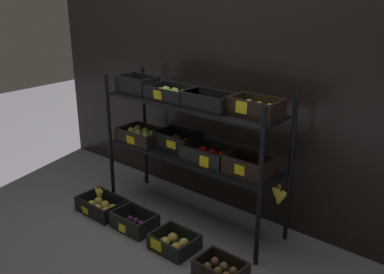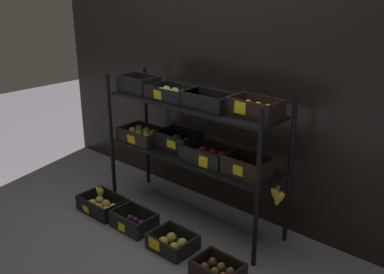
{
  "view_description": "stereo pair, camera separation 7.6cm",
  "coord_description": "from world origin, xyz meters",
  "views": [
    {
      "loc": [
        1.95,
        -2.3,
        1.75
      ],
      "look_at": [
        0.0,
        0.0,
        0.67
      ],
      "focal_mm": 40.52,
      "sensor_mm": 36.0,
      "label": 1
    },
    {
      "loc": [
        2.01,
        -2.25,
        1.75
      ],
      "look_at": [
        0.0,
        0.0,
        0.67
      ],
      "focal_mm": 40.52,
      "sensor_mm": 36.0,
      "label": 2
    }
  ],
  "objects": [
    {
      "name": "ground_plane",
      "position": [
        0.0,
        0.0,
        0.0
      ],
      "size": [
        10.0,
        10.0,
        0.0
      ],
      "primitive_type": "plane",
      "color": "slate"
    },
    {
      "name": "banana_bunch_loose",
      "position": [
        -0.6,
        -0.42,
        0.17
      ],
      "size": [
        0.11,
        0.04,
        0.12
      ],
      "color": "brown",
      "rests_on": "crate_ground_apple_gold"
    },
    {
      "name": "crate_ground_apple_gold",
      "position": [
        -0.6,
        -0.41,
        0.05
      ],
      "size": [
        0.38,
        0.26,
        0.12
      ],
      "color": "black",
      "rests_on": "ground_plane"
    },
    {
      "name": "display_rack",
      "position": [
        -0.0,
        -0.01,
        0.73
      ],
      "size": [
        1.55,
        0.42,
        1.08
      ],
      "color": "black",
      "rests_on": "ground_plane"
    },
    {
      "name": "crate_ground_center_apple_gold",
      "position": [
        0.19,
        -0.42,
        0.04
      ],
      "size": [
        0.3,
        0.25,
        0.11
      ],
      "color": "black",
      "rests_on": "ground_plane"
    },
    {
      "name": "storefront_wall",
      "position": [
        0.0,
        0.4,
        0.98
      ],
      "size": [
        3.83,
        0.12,
        1.96
      ],
      "primitive_type": "cube",
      "color": "black",
      "rests_on": "ground_plane"
    },
    {
      "name": "crate_ground_plum",
      "position": [
        -0.21,
        -0.42,
        0.05
      ],
      "size": [
        0.32,
        0.23,
        0.13
      ],
      "color": "black",
      "rests_on": "ground_plane"
    },
    {
      "name": "crate_ground_kiwi",
      "position": [
        0.61,
        -0.44,
        0.04
      ],
      "size": [
        0.31,
        0.22,
        0.1
      ],
      "color": "black",
      "rests_on": "ground_plane"
    }
  ]
}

